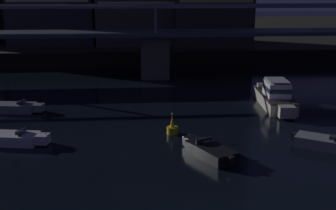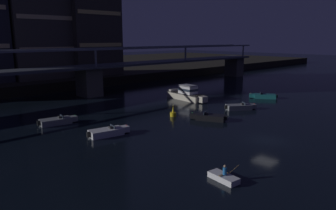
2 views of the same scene
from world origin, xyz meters
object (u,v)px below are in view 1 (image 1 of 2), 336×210
Objects in this scene: speedboat_near_center at (15,139)px; channel_buoy at (172,128)px; speedboat_near_right at (209,151)px; speedboat_mid_left at (16,108)px; speedboat_mid_center at (326,143)px; river_bridge at (154,42)px; cabin_cruiser_near_left at (275,96)px.

channel_buoy is at bearing 6.26° from speedboat_near_center.
speedboat_near_right and speedboat_mid_left have the same top height.
speedboat_mid_center is at bearing -25.04° from speedboat_mid_left.
channel_buoy is at bearing 112.95° from speedboat_near_right.
river_bridge is at bearing 94.74° from speedboat_near_right.
speedboat_near_right is at bearing -125.19° from cabin_cruiser_near_left.
cabin_cruiser_near_left reaches higher than speedboat_mid_center.
river_bridge is 19.95× the size of speedboat_near_center.
river_bridge is 59.25× the size of channel_buoy.
speedboat_mid_center is at bearing 5.41° from speedboat_near_right.
speedboat_mid_center is (25.23, -11.78, 0.00)m from speedboat_mid_left.
river_bridge is 30.12m from speedboat_mid_center.
speedboat_mid_center is at bearing -67.88° from river_bridge.
channel_buoy is at bearing -89.44° from river_bridge.
speedboat_mid_left is 27.84m from speedboat_mid_center.
cabin_cruiser_near_left is 1.88× the size of speedboat_near_right.
cabin_cruiser_near_left is at bearing -0.28° from speedboat_mid_left.
river_bridge is at bearing 48.55° from speedboat_mid_left.
channel_buoy is (14.23, -7.60, 0.06)m from speedboat_mid_left.
speedboat_near_center is (-23.04, -8.80, -0.64)m from cabin_cruiser_near_left.
speedboat_near_right is 8.91m from speedboat_mid_center.
speedboat_near_center is at bearing -173.74° from channel_buoy.
speedboat_near_center and speedboat_near_right have the same top height.
cabin_cruiser_near_left is (11.17, -15.97, -3.55)m from river_bridge.
channel_buoy reaches higher than speedboat_mid_left.
speedboat_near_right is (14.22, -3.70, 0.00)m from speedboat_near_center.
speedboat_near_center is 1.10× the size of speedboat_mid_center.
channel_buoy reaches higher than speedboat_near_center.
channel_buoy is (-2.13, 5.03, 0.06)m from speedboat_near_right.
speedboat_mid_left is at bearing 151.89° from channel_buoy.
speedboat_near_center is 14.69m from speedboat_near_right.
speedboat_mid_center is 2.71× the size of channel_buoy.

